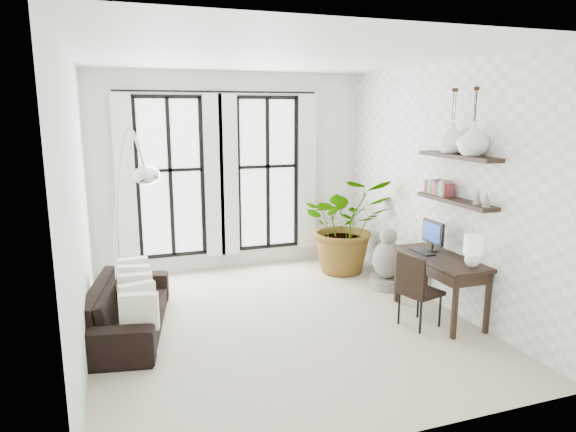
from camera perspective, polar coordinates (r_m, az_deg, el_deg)
name	(u,v)px	position (r m, az deg, el deg)	size (l,w,h in m)	color
floor	(280,322)	(6.56, -0.85, -11.65)	(5.00, 5.00, 0.00)	#B9AA93
ceiling	(280,56)	(6.05, -0.94, 17.38)	(5.00, 5.00, 0.00)	white
wall_left	(77,207)	(5.81, -22.44, 0.88)	(5.00, 5.00, 0.00)	silver
wall_right	(440,187)	(7.13, 16.54, 3.15)	(5.00, 5.00, 0.00)	white
wall_back	(232,172)	(8.49, -6.25, 4.87)	(4.50, 4.50, 0.00)	white
windows	(221,176)	(8.38, -7.47, 4.48)	(3.26, 0.13, 2.65)	white
wall_shelves	(454,182)	(6.66, 18.01, 3.59)	(0.25, 1.30, 0.60)	black
sofa	(128,307)	(6.49, -17.37, -9.64)	(2.06, 0.80, 0.60)	black
throw_pillows	(136,290)	(6.42, -16.58, -7.91)	(0.40, 1.52, 0.40)	white
plant	(346,224)	(8.34, 6.46, -0.93)	(1.41, 1.23, 1.57)	#2D7228
desk	(442,262)	(6.70, 16.78, -4.94)	(0.57, 1.35, 1.19)	black
desk_chair	(416,286)	(6.42, 14.03, -7.60)	(0.53, 0.53, 0.91)	black
arc_lamp	(130,192)	(6.11, -17.10, 2.55)	(0.74, 0.49, 2.41)	silver
buddha	(387,263)	(7.76, 10.98, -5.12)	(0.51, 0.51, 0.91)	gray
vase_a	(473,139)	(6.38, 19.89, 8.00)	(0.37, 0.37, 0.38)	white
vase_b	(452,138)	(6.70, 17.72, 8.29)	(0.37, 0.37, 0.38)	white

